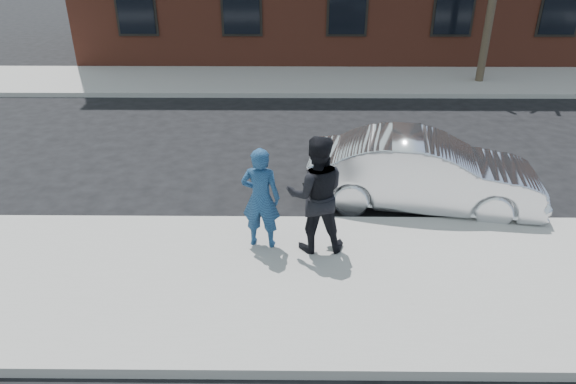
{
  "coord_description": "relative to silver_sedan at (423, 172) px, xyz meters",
  "views": [
    {
      "loc": [
        -1.85,
        -6.35,
        4.68
      ],
      "look_at": [
        -1.91,
        0.4,
        1.25
      ],
      "focal_mm": 32.0,
      "sensor_mm": 36.0,
      "label": 1
    }
  ],
  "objects": [
    {
      "name": "man_hoodie",
      "position": [
        -2.93,
        -1.62,
        0.29
      ],
      "size": [
        0.67,
        0.54,
        1.68
      ],
      "rotation": [
        0.0,
        0.0,
        2.98
      ],
      "color": "navy",
      "rests_on": "near_sidewalk"
    },
    {
      "name": "near_curb",
      "position": [
        -0.59,
        -0.78,
        -0.62
      ],
      "size": [
        50.0,
        0.1,
        0.15
      ],
      "primitive_type": "cube",
      "color": "#999691",
      "rests_on": "ground"
    },
    {
      "name": "ground",
      "position": [
        -0.59,
        -2.33,
        -0.7
      ],
      "size": [
        100.0,
        100.0,
        0.0
      ],
      "primitive_type": "plane",
      "color": "black",
      "rests_on": "ground"
    },
    {
      "name": "far_sidewalk",
      "position": [
        -0.59,
        8.92,
        -0.62
      ],
      "size": [
        50.0,
        3.5,
        0.15
      ],
      "primitive_type": "cube",
      "color": "gray",
      "rests_on": "ground"
    },
    {
      "name": "near_sidewalk",
      "position": [
        -0.59,
        -2.58,
        -0.62
      ],
      "size": [
        50.0,
        3.5,
        0.15
      ],
      "primitive_type": "cube",
      "color": "gray",
      "rests_on": "ground"
    },
    {
      "name": "man_peacoat",
      "position": [
        -2.07,
        -1.71,
        0.4
      ],
      "size": [
        0.96,
        0.76,
        1.9
      ],
      "rotation": [
        0.0,
        0.0,
        3.19
      ],
      "color": "black",
      "rests_on": "near_sidewalk"
    },
    {
      "name": "far_curb",
      "position": [
        -0.59,
        7.12,
        -0.62
      ],
      "size": [
        50.0,
        0.1,
        0.15
      ],
      "primitive_type": "cube",
      "color": "#999691",
      "rests_on": "ground"
    },
    {
      "name": "silver_sedan",
      "position": [
        0.0,
        0.0,
        0.0
      ],
      "size": [
        4.42,
        2.16,
        1.39
      ],
      "primitive_type": "imported",
      "rotation": [
        0.0,
        0.0,
        1.4
      ],
      "color": "silver",
      "rests_on": "ground"
    }
  ]
}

